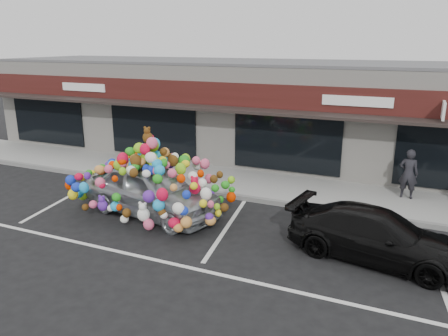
% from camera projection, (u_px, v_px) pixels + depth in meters
% --- Properties ---
extents(ground, '(90.00, 90.00, 0.00)m').
position_uv_depth(ground, '(141.00, 215.00, 13.45)').
color(ground, black).
rests_on(ground, ground).
extents(shop_building, '(24.00, 7.20, 4.31)m').
position_uv_depth(shop_building, '(242.00, 108.00, 20.26)').
color(shop_building, silver).
rests_on(shop_building, ground).
extents(sidewalk, '(26.00, 3.00, 0.15)m').
position_uv_depth(sidewalk, '(200.00, 177.00, 16.94)').
color(sidewalk, '#999893').
rests_on(sidewalk, ground).
extents(kerb, '(26.00, 0.18, 0.16)m').
position_uv_depth(kerb, '(181.00, 188.00, 15.62)').
color(kerb, slate).
rests_on(kerb, ground).
extents(parking_stripe_left, '(0.73, 4.37, 0.01)m').
position_uv_depth(parking_stripe_left, '(65.00, 198.00, 14.86)').
color(parking_stripe_left, silver).
rests_on(parking_stripe_left, ground).
extents(parking_stripe_mid, '(0.73, 4.37, 0.01)m').
position_uv_depth(parking_stripe_mid, '(227.00, 227.00, 12.54)').
color(parking_stripe_mid, silver).
rests_on(parking_stripe_mid, ground).
extents(parking_stripe_right, '(0.73, 4.37, 0.01)m').
position_uv_depth(parking_stripe_right, '(434.00, 264.00, 10.45)').
color(parking_stripe_right, silver).
rests_on(parking_stripe_right, ground).
extents(lane_line, '(14.00, 0.12, 0.01)m').
position_uv_depth(lane_line, '(156.00, 260.00, 10.65)').
color(lane_line, silver).
rests_on(lane_line, ground).
extents(toy_car, '(3.28, 5.15, 2.83)m').
position_uv_depth(toy_car, '(151.00, 185.00, 13.26)').
color(toy_car, '#A0A7AA').
rests_on(toy_car, ground).
extents(black_sedan, '(2.41, 4.49, 1.24)m').
position_uv_depth(black_sedan, '(376.00, 235.00, 10.57)').
color(black_sedan, black).
rests_on(black_sedan, ground).
extents(pedestrian_a, '(0.63, 0.44, 1.66)m').
position_uv_depth(pedestrian_a, '(408.00, 174.00, 14.27)').
color(pedestrian_a, black).
rests_on(pedestrian_a, sidewalk).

